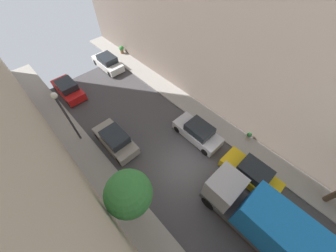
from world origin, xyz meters
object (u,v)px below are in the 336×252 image
(parked_car_right_2, at_px, (251,173))
(street_tree_0, at_px, (129,194))
(parked_car_left_2, at_px, (115,140))
(potted_plant_4, at_px, (249,136))
(delivery_truck, at_px, (263,220))
(lamp_post, at_px, (64,111))
(parked_car_right_3, at_px, (198,132))
(parked_car_right_4, at_px, (108,62))
(parked_car_left_3, at_px, (68,89))
(potted_plant_3, at_px, (122,49))

(parked_car_right_2, distance_m, street_tree_0, 8.79)
(parked_car_left_2, xyz_separation_m, potted_plant_4, (8.29, -7.11, -0.17))
(delivery_truck, distance_m, lamp_post, 14.43)
(parked_car_right_3, xyz_separation_m, parked_car_right_4, (0.00, 13.76, 0.00))
(street_tree_0, height_order, potted_plant_4, street_tree_0)
(delivery_truck, height_order, potted_plant_4, delivery_truck)
(parked_car_left_3, bearing_deg, street_tree_0, -98.26)
(delivery_truck, relative_size, potted_plant_3, 7.08)
(parked_car_left_3, relative_size, potted_plant_3, 4.51)
(parked_car_right_2, bearing_deg, delivery_truck, -144.01)
(potted_plant_3, bearing_deg, parked_car_left_3, -162.42)
(lamp_post, bearing_deg, parked_car_right_2, -57.84)
(parked_car_right_3, height_order, parked_car_right_4, same)
(parked_car_left_2, height_order, parked_car_right_4, same)
(parked_car_left_2, distance_m, parked_car_left_3, 8.49)
(lamp_post, bearing_deg, parked_car_left_3, 72.19)
(parked_car_left_3, distance_m, parked_car_right_4, 5.54)
(parked_car_right_3, xyz_separation_m, potted_plant_3, (2.87, 15.14, -0.03))
(parked_car_right_3, distance_m, potted_plant_4, 4.22)
(potted_plant_3, xyz_separation_m, potted_plant_4, (0.02, -18.22, -0.14))
(delivery_truck, bearing_deg, potted_plant_4, 34.80)
(delivery_truck, height_order, potted_plant_3, delivery_truck)
(parked_car_left_2, xyz_separation_m, lamp_post, (-1.90, 2.58, 2.78))
(lamp_post, bearing_deg, parked_car_left_2, -53.60)
(parked_car_right_3, bearing_deg, parked_car_left_3, 113.33)
(parked_car_right_3, height_order, potted_plant_3, parked_car_right_3)
(parked_car_right_4, height_order, delivery_truck, delivery_truck)
(parked_car_left_3, bearing_deg, parked_car_right_4, 12.90)
(parked_car_right_2, xyz_separation_m, potted_plant_3, (2.87, 20.14, -0.03))
(parked_car_left_2, height_order, potted_plant_4, parked_car_left_2)
(street_tree_0, xyz_separation_m, lamp_post, (0.12, 7.97, -0.21))
(parked_car_left_3, distance_m, potted_plant_4, 17.67)
(parked_car_left_3, relative_size, parked_car_right_4, 1.00)
(parked_car_left_3, height_order, parked_car_right_2, same)
(potted_plant_4, height_order, lamp_post, lamp_post)
(parked_car_right_4, bearing_deg, parked_car_left_2, -119.04)
(parked_car_right_2, distance_m, parked_car_right_4, 18.76)
(parked_car_left_3, height_order, potted_plant_4, parked_car_left_3)
(parked_car_left_3, relative_size, parked_car_right_2, 1.00)
(parked_car_left_2, relative_size, delivery_truck, 0.64)
(potted_plant_4, bearing_deg, parked_car_right_3, 133.14)
(delivery_truck, bearing_deg, parked_car_left_2, 103.80)
(parked_car_left_3, height_order, lamp_post, lamp_post)
(street_tree_0, distance_m, potted_plant_3, 19.68)
(potted_plant_4, relative_size, lamp_post, 0.15)
(delivery_truck, bearing_deg, parked_car_right_2, 35.99)
(parked_car_right_3, bearing_deg, lamp_post, 137.85)
(delivery_truck, relative_size, lamp_post, 1.31)
(parked_car_right_2, height_order, street_tree_0, street_tree_0)
(parked_car_left_2, height_order, lamp_post, lamp_post)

